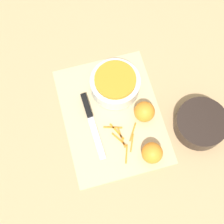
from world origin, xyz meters
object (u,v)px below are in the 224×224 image
Objects in this scene: orange_left at (152,153)px; orange_right at (144,112)px; bowl_dark at (201,124)px; knife at (89,114)px; bowl_speckled at (115,84)px.

orange_right is at bearing 172.83° from orange_left.
bowl_dark reaches higher than knife.
bowl_speckled is 1.01× the size of bowl_dark.
orange_right is at bearing 28.00° from bowl_speckled.
orange_right reaches higher than orange_left.
knife is 3.43× the size of orange_right.
bowl_speckled is 0.33m from bowl_dark.
bowl_speckled is 2.50× the size of orange_left.
bowl_dark is 0.20m from orange_left.
orange_left is 0.15m from orange_right.
bowl_dark is at bearing 105.80° from orange_left.
bowl_speckled is at bearing -152.00° from orange_right.
knife is at bearing -111.72° from bowl_dark.
orange_right is at bearing 71.41° from knife.
orange_left is at bearing -7.17° from orange_right.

